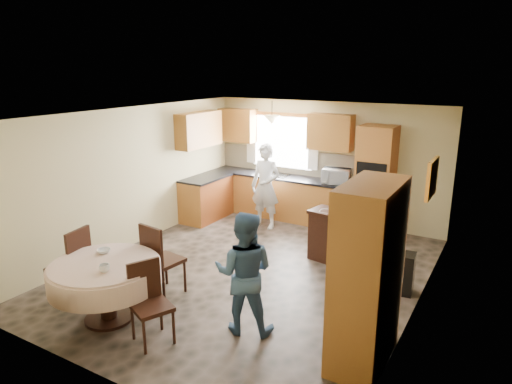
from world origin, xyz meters
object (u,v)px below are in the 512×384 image
object	(u,v)px
oven_tower	(375,181)
sideboard	(342,240)
dining_table	(105,275)
chair_right	(149,298)
cupboard	(367,276)
chair_left	(73,261)
person_dining	(244,273)
chair_back	(159,257)
person_sink	(266,186)

from	to	relation	value
oven_tower	sideboard	xyz separation A→B (m)	(-0.02, -1.65, -0.65)
dining_table	chair_right	distance (m)	0.78
cupboard	chair_left	bearing A→B (deg)	-169.55
cupboard	person_dining	world-z (taller)	cupboard
dining_table	chair_left	distance (m)	0.79
sideboard	dining_table	bearing A→B (deg)	-112.04
cupboard	chair_back	bearing A→B (deg)	-179.80
cupboard	chair_left	xyz separation A→B (m)	(-3.87, -0.71, -0.43)
chair_left	person_sink	size ratio (longest dim) A/B	0.62
cupboard	person_dining	distance (m)	1.48
person_dining	cupboard	bearing A→B (deg)	166.09
oven_tower	person_dining	size ratio (longest dim) A/B	1.38
oven_tower	chair_right	bearing A→B (deg)	-104.41
dining_table	oven_tower	bearing A→B (deg)	67.31
chair_left	chair_right	size ratio (longest dim) A/B	1.09
cupboard	person_sink	distance (m)	4.49
dining_table	person_dining	bearing A→B (deg)	22.80
cupboard	person_sink	xyz separation A→B (m)	(-3.07, 3.28, -0.17)
oven_tower	person_dining	world-z (taller)	oven_tower
chair_right	person_dining	xyz separation A→B (m)	(0.88, 0.74, 0.23)
person_sink	person_dining	distance (m)	3.80
dining_table	person_sink	distance (m)	4.13
dining_table	cupboard	bearing A→B (deg)	15.31
cupboard	chair_right	distance (m)	2.54
chair_back	chair_left	bearing A→B (deg)	44.98
chair_back	person_dining	xyz separation A→B (m)	(1.50, -0.15, 0.17)
cupboard	chair_right	world-z (taller)	cupboard
oven_tower	chair_right	size ratio (longest dim) A/B	2.17
dining_table	chair_back	world-z (taller)	chair_back
chair_right	person_sink	size ratio (longest dim) A/B	0.57
cupboard	chair_back	xyz separation A→B (m)	(-2.95, -0.01, -0.43)
sideboard	cupboard	size ratio (longest dim) A/B	0.56
oven_tower	dining_table	world-z (taller)	oven_tower
cupboard	dining_table	world-z (taller)	cupboard
oven_tower	chair_left	size ratio (longest dim) A/B	1.99
chair_left	chair_back	bearing A→B (deg)	118.39
chair_back	chair_right	size ratio (longest dim) A/B	1.11
chair_left	person_sink	bearing A→B (deg)	159.48
person_dining	chair_back	bearing A→B (deg)	-25.57
oven_tower	cupboard	distance (m)	4.14
dining_table	person_dining	world-z (taller)	person_dining
oven_tower	person_sink	bearing A→B (deg)	-160.14
chair_right	person_dining	distance (m)	1.17
sideboard	person_dining	size ratio (longest dim) A/B	0.74
dining_table	chair_back	xyz separation A→B (m)	(0.14, 0.84, -0.03)
chair_left	chair_right	xyz separation A→B (m)	(1.55, -0.18, -0.05)
chair_left	chair_right	distance (m)	1.56
oven_tower	sideboard	bearing A→B (deg)	-90.86
sideboard	dining_table	xyz separation A→B (m)	(-2.00, -3.20, 0.22)
sideboard	cupboard	xyz separation A→B (m)	(1.09, -2.35, 0.62)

